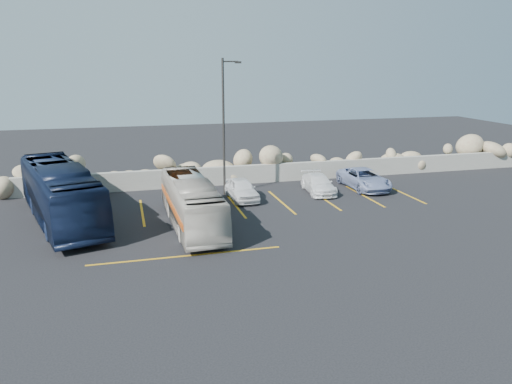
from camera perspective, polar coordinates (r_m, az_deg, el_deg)
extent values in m
plane|color=black|center=(20.92, -5.12, -7.22)|extent=(90.00, 90.00, 0.00)
cube|color=gray|center=(32.13, -8.88, 1.56)|extent=(60.00, 0.40, 1.20)
cube|color=#C78F17|center=(27.29, -12.88, -2.27)|extent=(0.12, 5.00, 0.01)
cube|color=#C78F17|center=(27.89, -2.37, -1.53)|extent=(0.12, 5.00, 0.01)
cube|color=#C78F17|center=(28.58, 2.92, -1.14)|extent=(0.12, 5.00, 0.01)
cube|color=#C78F17|center=(29.46, 7.74, -0.78)|extent=(0.12, 5.00, 0.01)
cube|color=#C78F17|center=(30.53, 12.25, -0.43)|extent=(0.12, 5.00, 0.01)
cube|color=#C78F17|center=(31.79, 16.43, -0.11)|extent=(0.12, 5.00, 0.01)
cube|color=#C78F17|center=(20.97, -7.93, -7.23)|extent=(8.00, 0.12, 0.01)
cylinder|color=#302E2B|center=(29.46, -3.72, 7.26)|extent=(0.14, 0.14, 8.00)
cylinder|color=#302E2B|center=(29.31, -2.95, 14.68)|extent=(0.90, 0.08, 0.08)
cube|color=#302E2B|center=(29.41, -2.07, 14.59)|extent=(0.35, 0.18, 0.12)
imported|color=#BBB5A8|center=(24.37, -7.37, -1.22)|extent=(2.22, 8.40, 2.32)
imported|color=black|center=(26.61, -21.44, -0.13)|extent=(5.15, 10.68, 2.90)
imported|color=white|center=(28.99, -1.66, 0.34)|extent=(1.59, 3.65, 1.23)
imported|color=white|center=(30.78, 7.13, 0.95)|extent=(1.89, 3.88, 1.09)
imported|color=#808EB6|center=(32.22, 12.24, 1.49)|extent=(2.11, 4.52, 1.25)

